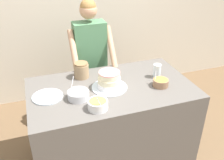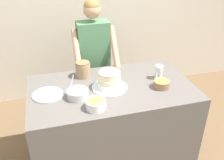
% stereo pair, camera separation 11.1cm
% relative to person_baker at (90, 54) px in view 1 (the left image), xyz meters
% --- Properties ---
extents(wall_back, '(10.00, 0.05, 2.60)m').
position_rel_person_baker_xyz_m(wall_back, '(0.03, 0.81, 0.35)').
color(wall_back, beige).
rests_on(wall_back, ground_plane).
extents(counter, '(1.55, 0.89, 0.88)m').
position_rel_person_baker_xyz_m(counter, '(0.03, -0.67, -0.51)').
color(counter, '#5B5651').
rests_on(counter, ground_plane).
extents(person_baker, '(0.49, 0.43, 1.57)m').
position_rel_person_baker_xyz_m(person_baker, '(0.00, 0.00, 0.00)').
color(person_baker, '#2D2D38').
rests_on(person_baker, ground_plane).
extents(cake, '(0.33, 0.33, 0.17)m').
position_rel_person_baker_xyz_m(cake, '(0.00, -0.68, 0.00)').
color(cake, silver).
rests_on(cake, counter).
extents(frosting_bowl_orange, '(0.15, 0.15, 0.14)m').
position_rel_person_baker_xyz_m(frosting_bowl_orange, '(0.47, -0.80, -0.03)').
color(frosting_bowl_orange, '#936B4C').
rests_on(frosting_bowl_orange, counter).
extents(frosting_bowl_olive, '(0.17, 0.17, 0.15)m').
position_rel_person_baker_xyz_m(frosting_bowl_olive, '(-0.19, -0.97, -0.03)').
color(frosting_bowl_olive, white).
rests_on(frosting_bowl_olive, counter).
extents(frosting_bowl_pink, '(0.19, 0.19, 0.19)m').
position_rel_person_baker_xyz_m(frosting_bowl_pink, '(-0.31, -0.77, -0.03)').
color(frosting_bowl_pink, silver).
rests_on(frosting_bowl_pink, counter).
extents(drinking_glass, '(0.08, 0.08, 0.14)m').
position_rel_person_baker_xyz_m(drinking_glass, '(0.52, -0.63, -0.00)').
color(drinking_glass, silver).
rests_on(drinking_glass, counter).
extents(ceramic_plate, '(0.27, 0.27, 0.01)m').
position_rel_person_baker_xyz_m(ceramic_plate, '(-0.56, -0.66, -0.06)').
color(ceramic_plate, silver).
rests_on(ceramic_plate, counter).
extents(stoneware_jar, '(0.15, 0.15, 0.16)m').
position_rel_person_baker_xyz_m(stoneware_jar, '(-0.19, -0.39, 0.01)').
color(stoneware_jar, '#9E7F5B').
rests_on(stoneware_jar, counter).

